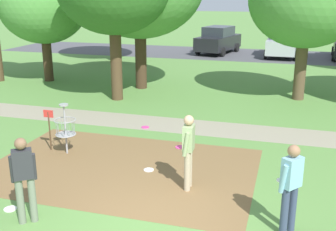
% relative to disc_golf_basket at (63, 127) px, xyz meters
% --- Properties ---
extents(ground_plane, '(160.00, 160.00, 0.00)m').
position_rel_disc_golf_basket_xyz_m(ground_plane, '(3.39, -2.88, -0.75)').
color(ground_plane, '#5B8942').
extents(dirt_tee_pad, '(6.57, 4.40, 0.01)m').
position_rel_disc_golf_basket_xyz_m(dirt_tee_pad, '(1.87, -0.50, -0.75)').
color(dirt_tee_pad, brown).
rests_on(dirt_tee_pad, ground).
extents(disc_golf_basket, '(0.98, 0.58, 1.39)m').
position_rel_disc_golf_basket_xyz_m(disc_golf_basket, '(0.00, 0.00, 0.00)').
color(disc_golf_basket, '#9E9EA3').
rests_on(disc_golf_basket, ground).
extents(player_foreground_watching, '(0.45, 0.47, 1.71)m').
position_rel_disc_golf_basket_xyz_m(player_foreground_watching, '(5.87, -2.32, 0.21)').
color(player_foreground_watching, '#384260').
rests_on(player_foreground_watching, ground).
extents(player_waiting_left, '(0.41, 0.48, 1.71)m').
position_rel_disc_golf_basket_xyz_m(player_waiting_left, '(3.71, -1.11, 0.21)').
color(player_waiting_left, tan).
rests_on(player_waiting_left, ground).
extents(player_waiting_right, '(0.47, 0.45, 1.71)m').
position_rel_disc_golf_basket_xyz_m(player_waiting_right, '(1.11, -3.35, 0.21)').
color(player_waiting_right, slate).
rests_on(player_waiting_right, ground).
extents(frisbee_near_basket, '(0.25, 0.25, 0.02)m').
position_rel_disc_golf_basket_xyz_m(frisbee_near_basket, '(2.55, -0.44, -0.74)').
color(frisbee_near_basket, white).
rests_on(frisbee_near_basket, ground).
extents(frisbee_by_tee, '(0.25, 0.25, 0.02)m').
position_rel_disc_golf_basket_xyz_m(frisbee_by_tee, '(1.37, 2.68, -0.74)').
color(frisbee_by_tee, '#E53D99').
rests_on(frisbee_by_tee, ground).
extents(frisbee_mid_grass, '(0.26, 0.26, 0.02)m').
position_rel_disc_golf_basket_xyz_m(frisbee_mid_grass, '(0.47, -3.05, -0.74)').
color(frisbee_mid_grass, white).
rests_on(frisbee_mid_grass, ground).
extents(tree_mid_right, '(4.07, 4.07, 5.26)m').
position_rel_disc_golf_basket_xyz_m(tree_mid_right, '(-5.53, 8.20, 2.76)').
color(tree_mid_right, '#422D1E').
rests_on(tree_mid_right, ground).
extents(parking_lot_strip, '(36.00, 6.00, 0.01)m').
position_rel_disc_golf_basket_xyz_m(parking_lot_strip, '(3.39, 19.42, -0.75)').
color(parking_lot_strip, '#4C4C51').
rests_on(parking_lot_strip, ground).
extents(parked_car_leftmost, '(2.72, 4.50, 1.84)m').
position_rel_disc_golf_basket_xyz_m(parked_car_leftmost, '(0.81, 19.57, 0.17)').
color(parked_car_leftmost, black).
rests_on(parked_car_leftmost, ground).
extents(parked_car_center_left, '(2.05, 4.24, 1.84)m').
position_rel_disc_golf_basket_xyz_m(parked_car_center_left, '(5.09, 19.24, 0.17)').
color(parked_car_center_left, '#B2B7BC').
rests_on(parked_car_center_left, ground).
extents(gravel_path, '(40.00, 1.53, 0.00)m').
position_rel_disc_golf_basket_xyz_m(gravel_path, '(3.39, 3.18, -0.75)').
color(gravel_path, gray).
rests_on(gravel_path, ground).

